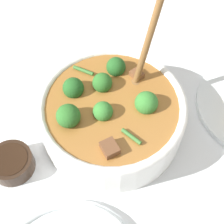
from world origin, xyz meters
The scene contains 3 objects.
ground_plane centered at (0.00, 0.00, 0.00)m, with size 4.00×4.00×0.00m, color silver.
stew_bowl centered at (0.00, 0.00, 0.05)m, with size 0.28×0.28×0.25m.
condiment_bowl centered at (0.03, -0.20, 0.02)m, with size 0.08×0.08×0.04m.
Camera 1 is at (0.31, -0.09, 0.55)m, focal length 50.00 mm.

